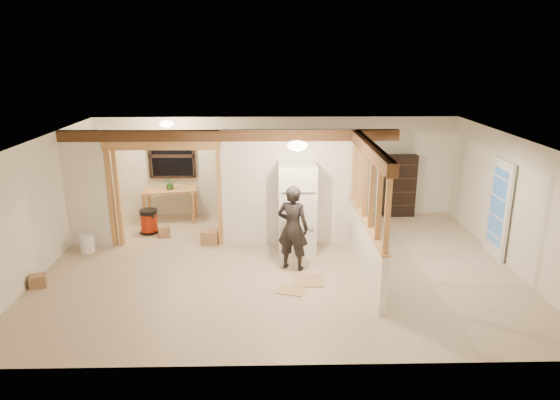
{
  "coord_description": "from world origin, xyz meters",
  "views": [
    {
      "loc": [
        -0.19,
        -9.03,
        4.05
      ],
      "look_at": [
        0.02,
        0.4,
        1.23
      ],
      "focal_mm": 32.0,
      "sensor_mm": 36.0,
      "label": 1
    }
  ],
  "objects_px": {
    "refrigerator": "(297,208)",
    "work_table": "(171,205)",
    "shop_vac": "(149,221)",
    "bookshelf": "(400,186)",
    "woman": "(293,228)"
  },
  "relations": [
    {
      "from": "work_table",
      "to": "shop_vac",
      "type": "bearing_deg",
      "value": -120.71
    },
    {
      "from": "woman",
      "to": "bookshelf",
      "type": "height_order",
      "value": "woman"
    },
    {
      "from": "refrigerator",
      "to": "shop_vac",
      "type": "bearing_deg",
      "value": 161.14
    },
    {
      "from": "work_table",
      "to": "bookshelf",
      "type": "height_order",
      "value": "bookshelf"
    },
    {
      "from": "refrigerator",
      "to": "shop_vac",
      "type": "xyz_separation_m",
      "value": [
        -3.35,
        1.14,
        -0.65
      ]
    },
    {
      "from": "refrigerator",
      "to": "woman",
      "type": "bearing_deg",
      "value": -98.17
    },
    {
      "from": "refrigerator",
      "to": "work_table",
      "type": "relative_size",
      "value": 1.45
    },
    {
      "from": "refrigerator",
      "to": "bookshelf",
      "type": "bearing_deg",
      "value": 39.95
    },
    {
      "from": "refrigerator",
      "to": "woman",
      "type": "xyz_separation_m",
      "value": [
        -0.13,
        -0.9,
        -0.1
      ]
    },
    {
      "from": "refrigerator",
      "to": "work_table",
      "type": "distance_m",
      "value": 3.68
    },
    {
      "from": "work_table",
      "to": "bookshelf",
      "type": "relative_size",
      "value": 0.82
    },
    {
      "from": "woman",
      "to": "shop_vac",
      "type": "xyz_separation_m",
      "value": [
        -3.22,
        2.04,
        -0.55
      ]
    },
    {
      "from": "work_table",
      "to": "shop_vac",
      "type": "relative_size",
      "value": 2.26
    },
    {
      "from": "woman",
      "to": "refrigerator",
      "type": "bearing_deg",
      "value": -78.15
    },
    {
      "from": "bookshelf",
      "to": "work_table",
      "type": "bearing_deg",
      "value": -177.6
    }
  ]
}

